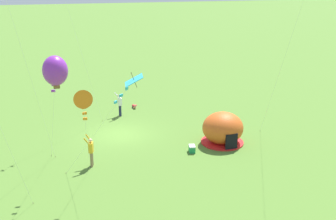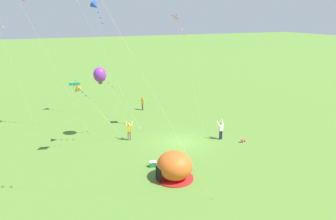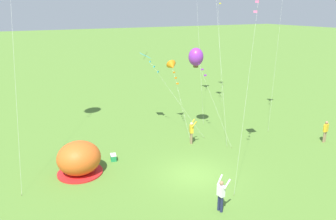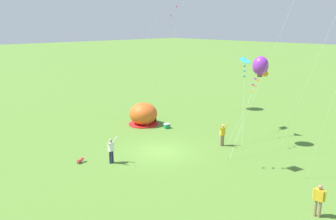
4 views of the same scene
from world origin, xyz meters
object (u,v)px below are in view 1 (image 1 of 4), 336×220
(kite_orange, at_px, (83,101))
(popup_tent, at_px, (223,129))
(cooler_box, at_px, (192,149))
(person_far_back, at_px, (91,150))
(kite_purple, at_px, (55,71))
(toddler_crawling, at_px, (134,106))
(person_near_tent, at_px, (120,104))
(kite_cyan, at_px, (130,85))

(kite_orange, bearing_deg, popup_tent, -151.62)
(cooler_box, distance_m, person_far_back, 6.29)
(popup_tent, distance_m, kite_purple, 11.92)
(toddler_crawling, height_order, kite_purple, kite_purple)
(person_near_tent, relative_size, kite_cyan, 0.29)
(popup_tent, distance_m, person_near_tent, 9.14)
(popup_tent, xyz_separation_m, toddler_crawling, (3.89, -8.89, -0.82))
(cooler_box, bearing_deg, kite_cyan, 44.46)
(toddler_crawling, bearing_deg, kite_cyan, 76.75)
(popup_tent, distance_m, kite_orange, 11.39)
(person_far_back, distance_m, kite_cyan, 6.99)
(toddler_crawling, bearing_deg, person_far_back, 63.64)
(cooler_box, height_order, toddler_crawling, cooler_box)
(kite_orange, bearing_deg, kite_cyan, 166.54)
(person_near_tent, bearing_deg, person_far_back, 68.08)
(kite_purple, bearing_deg, person_far_back, -126.61)
(cooler_box, distance_m, person_near_tent, 8.68)
(popup_tent, height_order, kite_orange, kite_orange)
(person_far_back, xyz_separation_m, kite_purple, (1.61, 2.17, 5.24))
(kite_cyan, bearing_deg, person_far_back, -73.38)
(popup_tent, distance_m, person_far_back, 8.72)
(person_far_back, xyz_separation_m, kite_cyan, (-1.41, 4.71, 4.97))
(kite_cyan, bearing_deg, cooler_box, -135.54)
(cooler_box, height_order, kite_cyan, kite_cyan)
(person_far_back, bearing_deg, cooler_box, -179.73)
(kite_cyan, bearing_deg, popup_tent, -142.93)
(toddler_crawling, distance_m, kite_cyan, 15.87)
(person_far_back, bearing_deg, person_near_tent, -111.92)
(popup_tent, relative_size, cooler_box, 4.71)
(popup_tent, bearing_deg, kite_cyan, 37.07)
(person_far_back, height_order, kite_cyan, kite_cyan)
(kite_purple, distance_m, kite_orange, 2.49)
(person_far_back, relative_size, kite_purple, 0.27)
(person_near_tent, height_order, kite_orange, kite_orange)
(toddler_crawling, relative_size, kite_orange, 0.10)
(person_far_back, xyz_separation_m, kite_orange, (0.60, 4.23, 4.29))
(popup_tent, relative_size, toddler_crawling, 5.07)
(person_far_back, relative_size, kite_orange, 0.33)
(kite_orange, distance_m, kite_cyan, 2.17)
(cooler_box, relative_size, kite_cyan, 0.09)
(popup_tent, bearing_deg, person_near_tent, -53.78)
(toddler_crawling, bearing_deg, cooler_box, 98.54)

